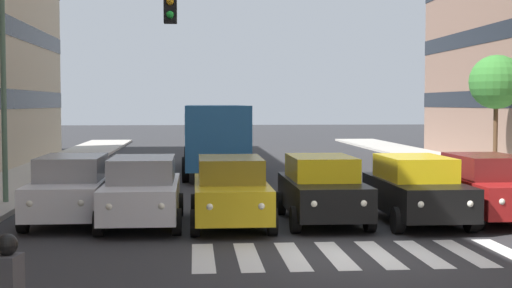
% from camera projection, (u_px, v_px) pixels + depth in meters
% --- Properties ---
extents(ground_plane, '(180.00, 180.00, 0.00)m').
position_uv_depth(ground_plane, '(358.00, 255.00, 14.84)').
color(ground_plane, '#2D2D30').
extents(crosswalk_markings, '(6.75, 2.80, 0.01)m').
position_uv_depth(crosswalk_markings, '(358.00, 255.00, 14.84)').
color(crosswalk_markings, silver).
rests_on(crosswalk_markings, ground_plane).
extents(car_1, '(2.02, 4.44, 1.72)m').
position_uv_depth(car_1, '(487.00, 187.00, 19.20)').
color(car_1, maroon).
rests_on(car_1, ground_plane).
extents(car_2, '(2.02, 4.44, 1.72)m').
position_uv_depth(car_2, '(416.00, 189.00, 18.75)').
color(car_2, black).
rests_on(car_2, ground_plane).
extents(car_3, '(2.02, 4.44, 1.72)m').
position_uv_depth(car_3, '(322.00, 188.00, 18.82)').
color(car_3, black).
rests_on(car_3, ground_plane).
extents(car_4, '(2.02, 4.44, 1.72)m').
position_uv_depth(car_4, '(231.00, 191.00, 18.35)').
color(car_4, gold).
rests_on(car_4, ground_plane).
extents(car_5, '(2.02, 4.44, 1.72)m').
position_uv_depth(car_5, '(142.00, 191.00, 18.37)').
color(car_5, silver).
rests_on(car_5, ground_plane).
extents(car_6, '(2.02, 4.44, 1.72)m').
position_uv_depth(car_6, '(72.00, 188.00, 18.86)').
color(car_6, silver).
rests_on(car_6, ground_plane).
extents(bus_behind_traffic, '(2.78, 10.50, 3.00)m').
position_uv_depth(bus_behind_traffic, '(215.00, 131.00, 32.16)').
color(bus_behind_traffic, '#286BAD').
rests_on(bus_behind_traffic, ground_plane).
extents(traffic_light_gantry, '(4.40, 0.36, 5.50)m').
position_uv_depth(traffic_light_gantry, '(9.00, 69.00, 13.26)').
color(traffic_light_gantry, '#AD991E').
rests_on(traffic_light_gantry, ground_plane).
extents(street_lamp_right, '(3.52, 0.28, 6.68)m').
position_uv_depth(street_lamp_right, '(25.00, 61.00, 21.54)').
color(street_lamp_right, '#4C6B56').
rests_on(street_lamp_right, sidewalk_right).
extents(street_tree_2, '(2.42, 2.42, 5.11)m').
position_uv_depth(street_tree_2, '(496.00, 82.00, 32.47)').
color(street_tree_2, '#513823').
rests_on(street_tree_2, sidewalk_left).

